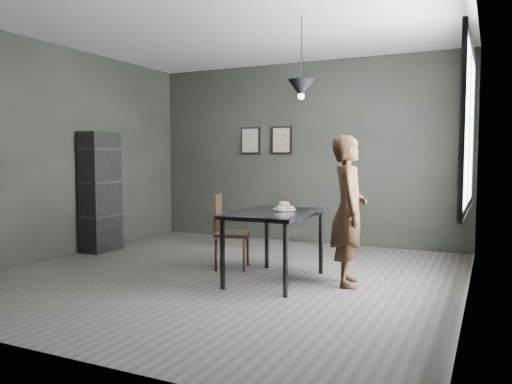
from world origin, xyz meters
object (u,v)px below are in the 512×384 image
at_px(cafe_table, 275,219).
at_px(wood_chair, 226,226).
at_px(white_plate, 284,210).
at_px(woman, 349,211).
at_px(pendant_lamp, 301,88).
at_px(shelf_unit, 100,192).

height_order(cafe_table, wood_chair, wood_chair).
distance_m(white_plate, woman, 0.70).
relative_size(cafe_table, pendant_lamp, 1.39).
relative_size(woman, pendant_lamp, 1.80).
bearing_deg(wood_chair, shelf_unit, 155.26).
height_order(wood_chair, shelf_unit, shelf_unit).
relative_size(wood_chair, pendant_lamp, 1.03).
distance_m(cafe_table, wood_chair, 0.85).
distance_m(shelf_unit, pendant_lamp, 3.42).
relative_size(white_plate, pendant_lamp, 0.27).
bearing_deg(woman, pendant_lamp, 81.66).
relative_size(cafe_table, wood_chair, 1.35).
bearing_deg(pendant_lamp, white_plate, 169.18).
bearing_deg(woman, shelf_unit, 67.89).
height_order(woman, pendant_lamp, pendant_lamp).
height_order(cafe_table, white_plate, white_plate).
xyz_separation_m(cafe_table, wood_chair, (-0.78, 0.31, -0.16)).
xyz_separation_m(cafe_table, white_plate, (0.05, 0.14, 0.08)).
bearing_deg(wood_chair, cafe_table, -40.59).
bearing_deg(white_plate, pendant_lamp, -10.82).
height_order(white_plate, pendant_lamp, pendant_lamp).
relative_size(white_plate, shelf_unit, 0.14).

